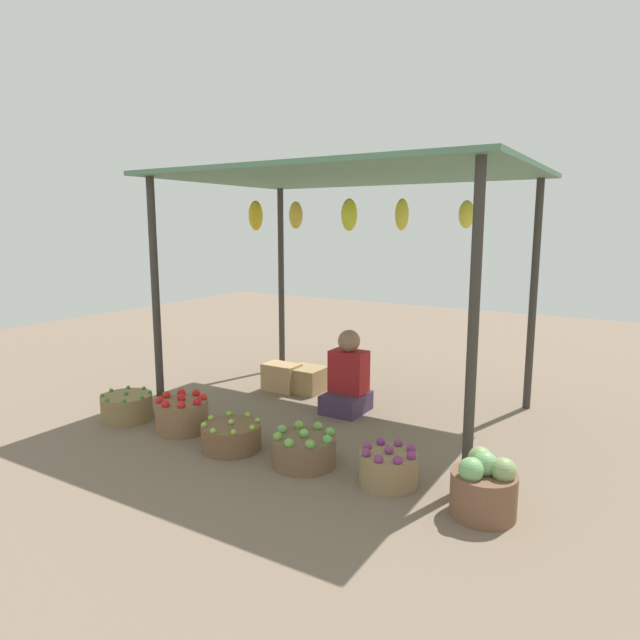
# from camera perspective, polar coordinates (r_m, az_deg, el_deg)

# --- Properties ---
(ground_plane) EXTENTS (14.00, 14.00, 0.00)m
(ground_plane) POSITION_cam_1_polar(r_m,az_deg,el_deg) (5.37, 2.77, -9.27)
(ground_plane) COLOR #7A6654
(market_stall_structure) EXTENTS (3.17, 2.26, 2.20)m
(market_stall_structure) POSITION_cam_1_polar(r_m,az_deg,el_deg) (5.10, 2.93, 12.85)
(market_stall_structure) COLOR #38332D
(market_stall_structure) RESTS_ON ground
(vendor_person) EXTENTS (0.36, 0.44, 0.78)m
(vendor_person) POSITION_cam_1_polar(r_m,az_deg,el_deg) (5.29, 2.86, -6.19)
(vendor_person) COLOR #40304B
(vendor_person) RESTS_ON ground
(basket_green_chilies) EXTENTS (0.45, 0.45, 0.26)m
(basket_green_chilies) POSITION_cam_1_polar(r_m,az_deg,el_deg) (5.40, -19.12, -8.39)
(basket_green_chilies) COLOR olive
(basket_green_chilies) RESTS_ON ground
(basket_red_tomatoes) EXTENTS (0.44, 0.44, 0.33)m
(basket_red_tomatoes) POSITION_cam_1_polar(r_m,az_deg,el_deg) (4.98, -13.91, -9.39)
(basket_red_tomatoes) COLOR #826143
(basket_red_tomatoes) RESTS_ON ground
(basket_limes) EXTENTS (0.47, 0.47, 0.24)m
(basket_limes) POSITION_cam_1_polar(r_m,az_deg,el_deg) (4.54, -9.04, -11.63)
(basket_limes) COLOR brown
(basket_limes) RESTS_ON ground
(basket_green_apples) EXTENTS (0.47, 0.47, 0.27)m
(basket_green_apples) POSITION_cam_1_polar(r_m,az_deg,el_deg) (4.21, -1.63, -13.11)
(basket_green_apples) COLOR brown
(basket_green_apples) RESTS_ON ground
(basket_purple_onions) EXTENTS (0.40, 0.40, 0.28)m
(basket_purple_onions) POSITION_cam_1_polar(r_m,az_deg,el_deg) (3.95, 7.01, -14.72)
(basket_purple_onions) COLOR #957953
(basket_purple_onions) RESTS_ON ground
(basket_cabbages) EXTENTS (0.40, 0.40, 0.41)m
(basket_cabbages) POSITION_cam_1_polar(r_m,az_deg,el_deg) (3.66, 16.37, -16.08)
(basket_cabbages) COLOR brown
(basket_cabbages) RESTS_ON ground
(wooden_crate_near_vendor) EXTENTS (0.37, 0.25, 0.29)m
(wooden_crate_near_vendor) POSITION_cam_1_polar(r_m,az_deg,el_deg) (5.99, -3.94, -5.84)
(wooden_crate_near_vendor) COLOR tan
(wooden_crate_near_vendor) RESTS_ON ground
(wooden_crate_stacked_rear) EXTENTS (0.36, 0.35, 0.26)m
(wooden_crate_stacked_rear) POSITION_cam_1_polar(r_m,az_deg,el_deg) (5.94, -1.38, -6.08)
(wooden_crate_stacked_rear) COLOR #A68556
(wooden_crate_stacked_rear) RESTS_ON ground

